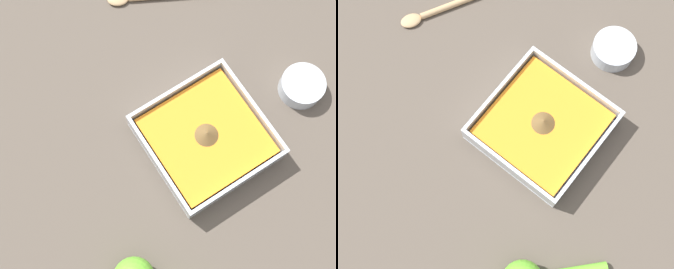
{
  "view_description": "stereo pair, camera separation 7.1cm",
  "coord_description": "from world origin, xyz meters",
  "views": [
    {
      "loc": [
        -0.21,
        -0.12,
        0.79
      ],
      "look_at": [
        -0.09,
        0.07,
        0.02
      ],
      "focal_mm": 50.0,
      "sensor_mm": 36.0,
      "label": 1
    },
    {
      "loc": [
        -0.26,
        -0.07,
        0.79
      ],
      "look_at": [
        -0.09,
        0.07,
        0.02
      ],
      "focal_mm": 50.0,
      "sensor_mm": 36.0,
      "label": 2
    }
  ],
  "objects": [
    {
      "name": "square_dish",
      "position": [
        -0.04,
        0.03,
        0.02
      ],
      "size": [
        0.2,
        0.2,
        0.05
      ],
      "color": "silver",
      "rests_on": "ground_plane"
    },
    {
      "name": "wooden_spoon",
      "position": [
        0.05,
        0.31,
        0.01
      ],
      "size": [
        0.21,
        0.12,
        0.01
      ],
      "rotation": [
        0.0,
        0.0,
        2.65
      ],
      "color": "tan",
      "rests_on": "ground_plane"
    },
    {
      "name": "ground_plane",
      "position": [
        0.0,
        0.0,
        0.0
      ],
      "size": [
        4.0,
        4.0,
        0.0
      ],
      "primitive_type": "plane",
      "color": "brown"
    },
    {
      "name": "spice_bowl",
      "position": [
        0.16,
        0.02,
        0.01
      ],
      "size": [
        0.08,
        0.08,
        0.03
      ],
      "color": "silver",
      "rests_on": "ground_plane"
    }
  ]
}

